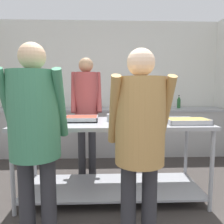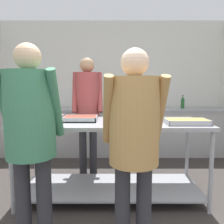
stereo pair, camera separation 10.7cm
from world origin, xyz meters
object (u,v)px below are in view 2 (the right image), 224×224
Objects in this scene: serving_tray_roast at (187,122)px; serving_tray_greens at (81,119)px; guest_serving_right at (31,125)px; guest_serving_left at (135,131)px; cook_behind_counter at (88,103)px; water_bottle at (183,102)px; serving_tray_vegetables at (45,118)px; plate_stack at (147,118)px; sauce_pan at (119,117)px.

serving_tray_greens is at bearing 168.16° from serving_tray_roast.
guest_serving_right is (-0.28, -0.83, 0.07)m from serving_tray_greens.
guest_serving_left reaches higher than serving_tray_greens.
cook_behind_counter is 2.08m from water_bottle.
plate_stack is (1.25, 0.05, -0.01)m from serving_tray_vegetables.
water_bottle is (0.97, 1.62, 0.08)m from plate_stack.
serving_tray_greens is 0.88m from guest_serving_right.
serving_tray_roast is 0.93m from guest_serving_left.
serving_tray_greens reaches higher than plate_stack.
guest_serving_left is 1.64m from cook_behind_counter.
guest_serving_right is 1.49m from cook_behind_counter.
sauce_pan is at bearing 48.16° from guest_serving_right.
plate_stack is (0.80, 0.12, -0.01)m from serving_tray_greens.
guest_serving_left reaches higher than serving_tray_vegetables.
cook_behind_counter is at bearing 123.35° from sauce_pan.
plate_stack is 0.50× the size of serving_tray_roast.
sauce_pan reaches higher than serving_tray_greens.
sauce_pan is at bearing -3.32° from serving_tray_greens.
serving_tray_vegetables is at bearing -143.05° from water_bottle.
guest_serving_left is at bearing -5.95° from guest_serving_right.
serving_tray_vegetables is 1.05× the size of sauce_pan.
cook_behind_counter is (0.30, 1.46, 0.07)m from guest_serving_right.
serving_tray_greens is at bearing 120.38° from guest_serving_left.
serving_tray_roast is at bearing 46.78° from guest_serving_left.
sauce_pan is at bearing -158.49° from plate_stack.
plate_stack is at bearing -120.83° from water_bottle.
serving_tray_greens is 0.64m from cook_behind_counter.
plate_stack is 0.14× the size of guest_serving_left.
serving_tray_vegetables is 1.95× the size of plate_stack.
sauce_pan is 2.21m from water_bottle.
water_bottle is (1.76, 1.11, -0.06)m from cook_behind_counter.
plate_stack is at bearing 2.08° from serving_tray_vegetables.
serving_tray_roast is at bearing -36.91° from cook_behind_counter.
serving_tray_vegetables is at bearing 168.99° from serving_tray_roast.
water_bottle is at bearing 59.17° from plate_stack.
plate_stack is 0.52m from serving_tray_roast.
serving_tray_vegetables is 0.99× the size of serving_tray_roast.
guest_serving_right reaches higher than sauce_pan.
serving_tray_roast is 1.46m from cook_behind_counter.
water_bottle is at bearing 73.33° from serving_tray_roast.
guest_serving_left is 6.24× the size of water_bottle.
serving_tray_greens is 0.44m from sauce_pan.
guest_serving_left is at bearing -133.22° from serving_tray_roast.
water_bottle reaches higher than sauce_pan.
plate_stack is at bearing 135.99° from serving_tray_roast.
cook_behind_counter is (-0.53, 1.55, 0.10)m from guest_serving_left.
guest_serving_left reaches higher than serving_tray_roast.
guest_serving_right is (-0.82, 0.09, 0.03)m from guest_serving_left.
guest_serving_right is at bearing -108.75° from serving_tray_greens.
water_bottle reaches higher than serving_tray_greens.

